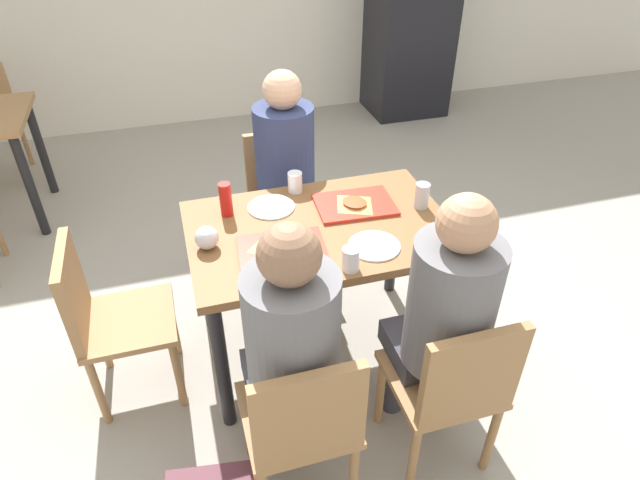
% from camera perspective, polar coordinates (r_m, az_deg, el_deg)
% --- Properties ---
extents(ground_plane, '(10.00, 10.00, 0.02)m').
position_cam_1_polar(ground_plane, '(2.92, 0.00, -11.13)').
color(ground_plane, '#9E998E').
extents(main_table, '(1.17, 0.77, 0.76)m').
position_cam_1_polar(main_table, '(2.47, 0.00, -0.54)').
color(main_table, brown).
rests_on(main_table, ground_plane).
extents(chair_near_left, '(0.40, 0.40, 0.83)m').
position_cam_1_polar(chair_near_left, '(2.01, -1.84, -18.50)').
color(chair_near_left, '#9E7247').
rests_on(chair_near_left, ground_plane).
extents(chair_near_right, '(0.40, 0.40, 0.83)m').
position_cam_1_polar(chair_near_right, '(2.17, 13.72, -14.45)').
color(chair_near_right, '#9E7247').
rests_on(chair_near_right, ground_plane).
extents(chair_far_side, '(0.40, 0.40, 0.83)m').
position_cam_1_polar(chair_far_side, '(3.19, -3.94, 4.84)').
color(chair_far_side, '#9E7247').
rests_on(chair_far_side, ground_plane).
extents(chair_left_end, '(0.40, 0.40, 0.83)m').
position_cam_1_polar(chair_left_end, '(2.55, -21.55, -7.22)').
color(chair_left_end, '#9E7247').
rests_on(chair_left_end, ground_plane).
extents(person_in_red, '(0.32, 0.42, 1.24)m').
position_cam_1_polar(person_in_red, '(1.91, -3.09, -10.86)').
color(person_in_red, '#383842').
rests_on(person_in_red, ground_plane).
extents(person_in_brown_jacket, '(0.32, 0.42, 1.24)m').
position_cam_1_polar(person_in_brown_jacket, '(2.07, 12.87, -7.29)').
color(person_in_brown_jacket, '#383842').
rests_on(person_in_brown_jacket, ground_plane).
extents(person_far_side, '(0.32, 0.42, 1.24)m').
position_cam_1_polar(person_far_side, '(2.95, -3.50, 7.62)').
color(person_far_side, '#383842').
rests_on(person_far_side, ground_plane).
extents(tray_red_near, '(0.38, 0.29, 0.02)m').
position_cam_1_polar(tray_red_near, '(2.26, -3.99, -1.04)').
color(tray_red_near, red).
rests_on(tray_red_near, main_table).
extents(tray_red_far, '(0.37, 0.28, 0.02)m').
position_cam_1_polar(tray_red_far, '(2.56, 3.66, 3.73)').
color(tray_red_far, red).
rests_on(tray_red_far, main_table).
extents(paper_plate_center, '(0.22, 0.22, 0.01)m').
position_cam_1_polar(paper_plate_center, '(2.55, -5.14, 3.46)').
color(paper_plate_center, white).
rests_on(paper_plate_center, main_table).
extents(paper_plate_near_edge, '(0.22, 0.22, 0.01)m').
position_cam_1_polar(paper_plate_near_edge, '(2.30, 5.69, -0.61)').
color(paper_plate_near_edge, white).
rests_on(paper_plate_near_edge, main_table).
extents(pizza_slice_a, '(0.20, 0.18, 0.02)m').
position_cam_1_polar(pizza_slice_a, '(2.27, -4.51, -0.40)').
color(pizza_slice_a, '#DBAD60').
rests_on(pizza_slice_a, tray_red_near).
extents(pizza_slice_b, '(0.21, 0.22, 0.02)m').
position_cam_1_polar(pizza_slice_b, '(2.53, 3.64, 3.86)').
color(pizza_slice_b, tan).
rests_on(pizza_slice_b, tray_red_far).
extents(plastic_cup_a, '(0.07, 0.07, 0.10)m').
position_cam_1_polar(plastic_cup_a, '(2.65, -2.63, 6.07)').
color(plastic_cup_a, white).
rests_on(plastic_cup_a, main_table).
extents(plastic_cup_b, '(0.07, 0.07, 0.10)m').
position_cam_1_polar(plastic_cup_b, '(2.14, 3.24, -2.02)').
color(plastic_cup_b, white).
rests_on(plastic_cup_b, main_table).
extents(soda_can, '(0.07, 0.07, 0.12)m').
position_cam_1_polar(soda_can, '(2.56, 10.61, 4.57)').
color(soda_can, '#B7BCC6').
rests_on(soda_can, main_table).
extents(condiment_bottle, '(0.06, 0.06, 0.16)m').
position_cam_1_polar(condiment_bottle, '(2.49, -9.83, 4.20)').
color(condiment_bottle, red).
rests_on(condiment_bottle, main_table).
extents(foil_bundle, '(0.10, 0.10, 0.10)m').
position_cam_1_polar(foil_bundle, '(2.30, -11.77, 0.24)').
color(foil_bundle, silver).
rests_on(foil_bundle, main_table).
extents(drink_fridge, '(0.70, 0.60, 1.90)m').
position_cam_1_polar(drink_fridge, '(5.41, 9.55, 22.75)').
color(drink_fridge, black).
rests_on(drink_fridge, ground_plane).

